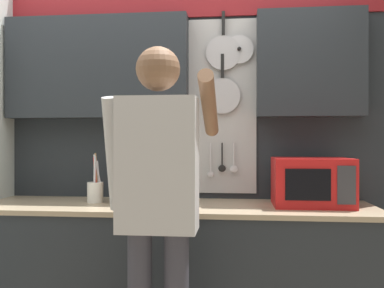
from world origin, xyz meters
The scene contains 6 objects.
base_cabinet_counter centered at (0.00, 0.00, 0.45)m, with size 2.49×0.67×0.90m.
back_wall_unit centered at (-0.02, 0.30, 1.53)m, with size 3.06×0.20×2.54m.
microwave centered at (0.85, 0.04, 1.05)m, with size 0.47×0.37×0.30m.
knife_block centered at (-0.35, 0.04, 1.00)m, with size 0.11×0.15×0.27m.
utensil_crock centered at (-0.53, 0.04, 0.98)m, with size 0.10×0.10×0.32m.
person centered at (0.01, -0.62, 1.05)m, with size 0.54×0.65×1.76m.
Camera 1 is at (0.40, -2.67, 1.29)m, focal length 40.00 mm.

